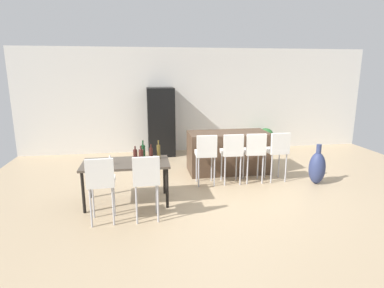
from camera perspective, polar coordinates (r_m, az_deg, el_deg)
The scene contains 19 objects.
ground_plane at distance 6.54m, azimuth 5.84°, elevation -7.43°, with size 10.00×10.00×0.00m, color tan.
back_wall at distance 9.20m, azimuth 1.11°, elevation 7.87°, with size 10.00×0.12×2.90m, color silver.
kitchen_island at distance 7.31m, azimuth 6.49°, elevation -1.44°, with size 1.80×0.84×0.92m, color #4C3828.
bar_chair_left at distance 6.34m, azimuth 2.53°, elevation -1.40°, with size 0.41×0.41×1.05m.
bar_chair_middle at distance 6.47m, azimuth 7.21°, elevation -1.20°, with size 0.41×0.41×1.05m.
bar_chair_right at distance 6.61m, azimuth 11.17°, elevation -1.03°, with size 0.42×0.42×1.05m.
bar_chair_far at distance 6.80m, azimuth 15.15°, elevation -0.85°, with size 0.41×0.41×1.05m.
dining_table at distance 5.61m, azimuth -11.78°, elevation -3.90°, with size 1.48×0.77×0.74m.
dining_chair_near at distance 4.92m, azimuth -16.05°, elevation -6.21°, with size 0.42×0.42×1.05m.
dining_chair_far at distance 4.88m, azimuth -8.23°, elevation -5.99°, with size 0.41×0.41×1.05m.
wine_bottle_left at distance 5.41m, azimuth -9.13°, elevation -2.23°, with size 0.08×0.08×0.32m.
wine_bottle_middle at distance 5.67m, azimuth -7.36°, elevation -1.68°, with size 0.06×0.06×0.27m.
wine_bottle_right at distance 5.70m, azimuth -6.03°, elevation -1.33°, with size 0.06×0.06×0.33m.
wine_bottle_far at distance 5.57m, azimuth -10.14°, elevation -2.02°, with size 0.07×0.07×0.27m.
wine_bottle_end at distance 5.75m, azimuth -8.77°, elevation -1.32°, with size 0.08×0.08×0.33m.
wine_glass_near at distance 5.47m, azimuth -14.54°, elevation -2.37°, with size 0.07×0.07×0.17m.
refrigerator at distance 8.71m, azimuth -5.60°, elevation 4.00°, with size 0.72×0.68×1.84m, color black.
floor_vase at distance 7.00m, azimuth 21.56°, elevation -3.97°, with size 0.33×0.33×0.83m.
potted_plant at distance 9.46m, azimuth 13.08°, elevation 1.19°, with size 0.46×0.46×0.66m.
Camera 1 is at (-1.60, -5.91, 2.28)m, focal length 29.68 mm.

